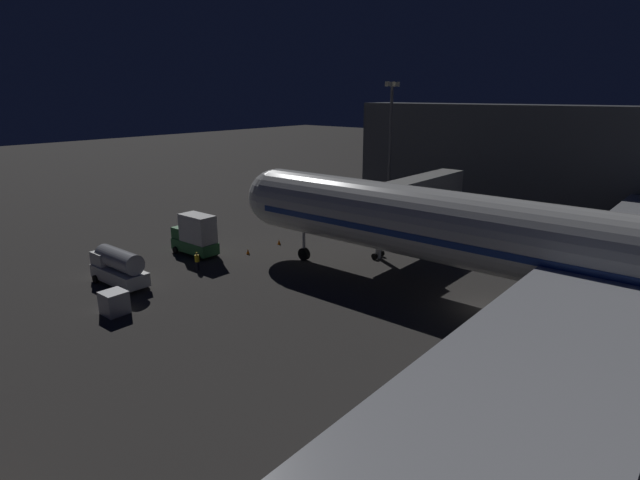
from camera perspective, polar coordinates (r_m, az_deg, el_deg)
ground_plane at (r=39.71m, az=18.53°, el=-7.51°), size 320.00×320.00×0.00m
jet_bridge at (r=52.15m, az=9.64°, el=5.17°), size 17.87×3.40×7.17m
apron_floodlight_mast at (r=71.00m, az=7.91°, el=11.54°), size 2.90×0.50×16.81m
fuel_tanker at (r=45.17m, az=-21.75°, el=-2.73°), size 2.46×5.84×3.15m
ops_van at (r=51.05m, az=-13.82°, el=0.54°), size 2.36×5.16×4.13m
baggage_container_spare at (r=39.76m, az=-22.09°, el=-6.53°), size 1.62×1.64×1.69m
ground_crew_under_port_wing at (r=46.86m, az=-13.63°, el=-2.23°), size 0.40×0.40×1.73m
traffic_cone_nose_port at (r=53.73m, az=-4.62°, el=-0.21°), size 0.36×0.36×0.55m
traffic_cone_nose_starboard at (r=50.83m, az=-8.09°, el=-1.28°), size 0.36×0.36×0.55m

